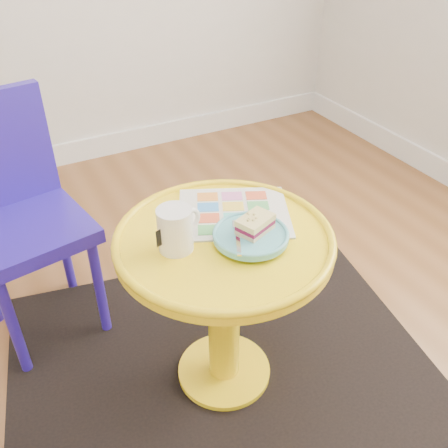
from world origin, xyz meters
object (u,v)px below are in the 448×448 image
side_table (224,281)px  mug (176,228)px  chair (15,208)px  newspaper (234,213)px  plate (251,236)px

side_table → mug: (-0.12, 0.01, 0.21)m
chair → mug: size_ratio=6.52×
side_table → chair: bearing=129.8°
side_table → newspaper: 0.19m
side_table → newspaper: bearing=47.9°
newspaper → plate: plate is taller
newspaper → plate: bearing=-75.8°
chair → mug: 0.62m
side_table → newspaper: (0.07, 0.08, 0.15)m
side_table → newspaper: size_ratio=1.90×
side_table → chair: 0.69m
side_table → mug: mug is taller
mug → chair: bearing=105.2°
side_table → plate: bearing=-45.6°
newspaper → mug: mug is taller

